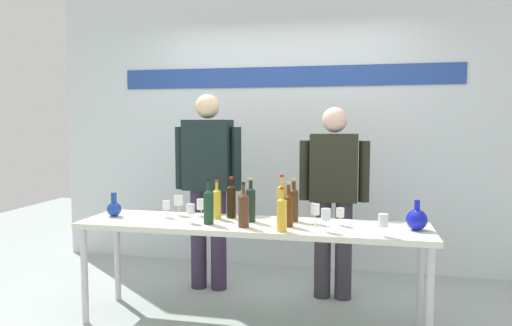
# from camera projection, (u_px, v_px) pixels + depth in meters

# --- Properties ---
(ground_plane) EXTENTS (10.00, 10.00, 0.00)m
(ground_plane) POSITION_uv_depth(u_px,v_px,m) (252.00, 324.00, 3.53)
(ground_plane) COLOR #9DA7A3
(back_wall) EXTENTS (4.89, 0.11, 3.00)m
(back_wall) POSITION_uv_depth(u_px,v_px,m) (285.00, 121.00, 4.91)
(back_wall) COLOR silver
(back_wall) RESTS_ON ground
(display_table) EXTENTS (2.53, 0.59, 0.76)m
(display_table) POSITION_uv_depth(u_px,v_px,m) (252.00, 231.00, 3.48)
(display_table) COLOR silver
(display_table) RESTS_ON ground
(decanter_blue_left) EXTENTS (0.11, 0.11, 0.19)m
(decanter_blue_left) POSITION_uv_depth(u_px,v_px,m) (114.00, 208.00, 3.71)
(decanter_blue_left) COLOR #1A3998
(decanter_blue_left) RESTS_ON display_table
(decanter_blue_right) EXTENTS (0.14, 0.14, 0.21)m
(decanter_blue_right) POSITION_uv_depth(u_px,v_px,m) (417.00, 219.00, 3.24)
(decanter_blue_right) COLOR #131BBB
(decanter_blue_right) RESTS_ON display_table
(presenter_left) EXTENTS (0.60, 0.22, 1.73)m
(presenter_left) POSITION_uv_depth(u_px,v_px,m) (208.00, 178.00, 4.23)
(presenter_left) COLOR #34283F
(presenter_left) RESTS_ON ground
(presenter_right) EXTENTS (0.58, 0.22, 1.61)m
(presenter_right) POSITION_uv_depth(u_px,v_px,m) (334.00, 191.00, 4.00)
(presenter_right) COLOR #343037
(presenter_right) RESTS_ON ground
(wine_bottle_0) EXTENTS (0.07, 0.07, 0.33)m
(wine_bottle_0) POSITION_uv_depth(u_px,v_px,m) (282.00, 200.00, 3.61)
(wine_bottle_0) COLOR gold
(wine_bottle_0) RESTS_ON display_table
(wine_bottle_1) EXTENTS (0.07, 0.07, 0.30)m
(wine_bottle_1) POSITION_uv_depth(u_px,v_px,m) (282.00, 213.00, 3.19)
(wine_bottle_1) COLOR gold
(wine_bottle_1) RESTS_ON display_table
(wine_bottle_2) EXTENTS (0.07, 0.07, 0.31)m
(wine_bottle_2) POSITION_uv_depth(u_px,v_px,m) (288.00, 209.00, 3.35)
(wine_bottle_2) COLOR #4E2A0D
(wine_bottle_2) RESTS_ON display_table
(wine_bottle_3) EXTENTS (0.08, 0.08, 0.32)m
(wine_bottle_3) POSITION_uv_depth(u_px,v_px,m) (244.00, 209.00, 3.32)
(wine_bottle_3) COLOR #4F2D1A
(wine_bottle_3) RESTS_ON display_table
(wine_bottle_4) EXTENTS (0.07, 0.07, 0.32)m
(wine_bottle_4) POSITION_uv_depth(u_px,v_px,m) (294.00, 203.00, 3.53)
(wine_bottle_4) COLOR #422813
(wine_bottle_4) RESTS_ON display_table
(wine_bottle_5) EXTENTS (0.07, 0.07, 0.32)m
(wine_bottle_5) POSITION_uv_depth(u_px,v_px,m) (231.00, 200.00, 3.66)
(wine_bottle_5) COLOR black
(wine_bottle_5) RESTS_ON display_table
(wine_bottle_6) EXTENTS (0.06, 0.06, 0.29)m
(wine_bottle_6) POSITION_uv_depth(u_px,v_px,m) (217.00, 202.00, 3.62)
(wine_bottle_6) COLOR gold
(wine_bottle_6) RESTS_ON display_table
(wine_bottle_7) EXTENTS (0.07, 0.07, 0.32)m
(wine_bottle_7) POSITION_uv_depth(u_px,v_px,m) (251.00, 203.00, 3.51)
(wine_bottle_7) COLOR #1A2B23
(wine_bottle_7) RESTS_ON display_table
(wine_bottle_8) EXTENTS (0.07, 0.07, 0.33)m
(wine_bottle_8) POSITION_uv_depth(u_px,v_px,m) (209.00, 205.00, 3.43)
(wine_bottle_8) COLOR #193C26
(wine_bottle_8) RESTS_ON display_table
(wine_glass_left_0) EXTENTS (0.07, 0.07, 0.14)m
(wine_glass_left_0) POSITION_uv_depth(u_px,v_px,m) (201.00, 204.00, 3.69)
(wine_glass_left_0) COLOR white
(wine_glass_left_0) RESTS_ON display_table
(wine_glass_left_1) EXTENTS (0.06, 0.06, 0.14)m
(wine_glass_left_1) POSITION_uv_depth(u_px,v_px,m) (191.00, 209.00, 3.46)
(wine_glass_left_1) COLOR white
(wine_glass_left_1) RESTS_ON display_table
(wine_glass_left_2) EXTENTS (0.06, 0.06, 0.13)m
(wine_glass_left_2) POSITION_uv_depth(u_px,v_px,m) (166.00, 206.00, 3.67)
(wine_glass_left_2) COLOR white
(wine_glass_left_2) RESTS_ON display_table
(wine_glass_left_3) EXTENTS (0.07, 0.07, 0.16)m
(wine_glass_left_3) POSITION_uv_depth(u_px,v_px,m) (179.00, 201.00, 3.76)
(wine_glass_left_3) COLOR white
(wine_glass_left_3) RESTS_ON display_table
(wine_glass_right_0) EXTENTS (0.06, 0.06, 0.15)m
(wine_glass_right_0) POSITION_uv_depth(u_px,v_px,m) (383.00, 221.00, 3.06)
(wine_glass_right_0) COLOR white
(wine_glass_right_0) RESTS_ON display_table
(wine_glass_right_1) EXTENTS (0.06, 0.06, 0.16)m
(wine_glass_right_1) POSITION_uv_depth(u_px,v_px,m) (326.00, 215.00, 3.18)
(wine_glass_right_1) COLOR white
(wine_glass_right_1) RESTS_ON display_table
(wine_glass_right_2) EXTENTS (0.06, 0.06, 0.13)m
(wine_glass_right_2) POSITION_uv_depth(u_px,v_px,m) (340.00, 213.00, 3.38)
(wine_glass_right_2) COLOR white
(wine_glass_right_2) RESTS_ON display_table
(wine_glass_right_3) EXTENTS (0.06, 0.06, 0.15)m
(wine_glass_right_3) POSITION_uv_depth(u_px,v_px,m) (315.00, 210.00, 3.43)
(wine_glass_right_3) COLOR white
(wine_glass_right_3) RESTS_ON display_table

